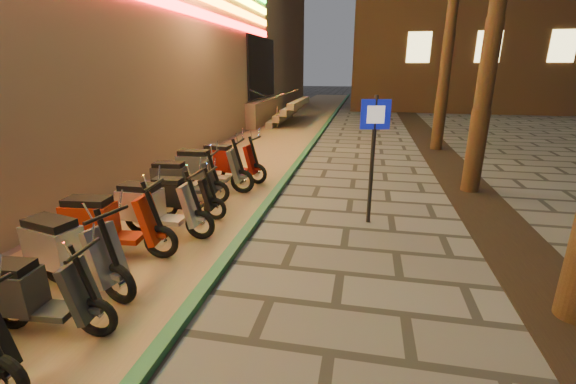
% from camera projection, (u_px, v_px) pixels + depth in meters
% --- Properties ---
extents(parking_strip, '(3.40, 60.00, 0.01)m').
position_uv_depth(parking_strip, '(255.00, 154.00, 13.19)').
color(parking_strip, '#8C7251').
rests_on(parking_strip, ground).
extents(green_curb, '(0.18, 60.00, 0.10)m').
position_uv_depth(green_curb, '(304.00, 155.00, 12.86)').
color(green_curb, '#225C38').
rests_on(green_curb, ground).
extents(planting_strip, '(1.20, 40.00, 0.02)m').
position_uv_depth(planting_strip, '(495.00, 222.00, 7.37)').
color(planting_strip, black).
rests_on(planting_strip, ground).
extents(pedestrian_sign, '(0.52, 0.13, 2.37)m').
position_uv_depth(pedestrian_sign, '(373.00, 143.00, 6.91)').
color(pedestrian_sign, black).
rests_on(pedestrian_sign, ground).
extents(scooter_5, '(1.56, 0.55, 1.09)m').
position_uv_depth(scooter_5, '(30.00, 294.00, 4.19)').
color(scooter_5, black).
rests_on(scooter_5, ground).
extents(scooter_6, '(1.77, 0.83, 1.24)m').
position_uv_depth(scooter_6, '(68.00, 252.00, 5.01)').
color(scooter_6, black).
rests_on(scooter_6, ground).
extents(scooter_7, '(1.77, 0.65, 1.24)m').
position_uv_depth(scooter_7, '(107.00, 224.00, 5.91)').
color(scooter_7, black).
rests_on(scooter_7, ground).
extents(scooter_8, '(1.71, 0.60, 1.21)m').
position_uv_depth(scooter_8, '(155.00, 207.00, 6.65)').
color(scooter_8, black).
rests_on(scooter_8, ground).
extents(scooter_9, '(1.47, 0.52, 1.04)m').
position_uv_depth(scooter_9, '(180.00, 196.00, 7.46)').
color(scooter_9, black).
rests_on(scooter_9, ground).
extents(scooter_10, '(1.67, 0.63, 1.17)m').
position_uv_depth(scooter_10, '(181.00, 180.00, 8.30)').
color(scooter_10, black).
rests_on(scooter_10, ground).
extents(scooter_11, '(1.83, 0.64, 1.29)m').
position_uv_depth(scooter_11, '(206.00, 169.00, 9.04)').
color(scooter_11, black).
rests_on(scooter_11, ground).
extents(scooter_12, '(1.73, 0.68, 1.21)m').
position_uv_depth(scooter_12, '(228.00, 161.00, 9.89)').
color(scooter_12, black).
rests_on(scooter_12, ground).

